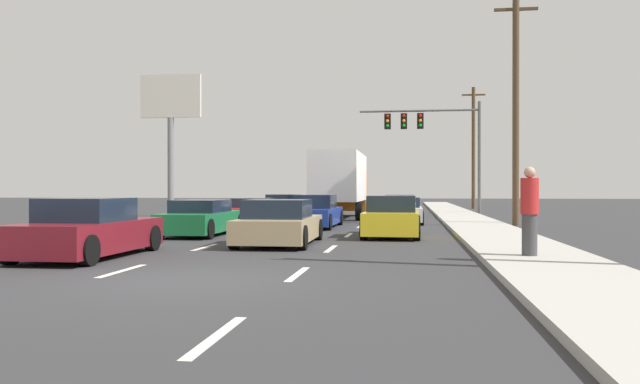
# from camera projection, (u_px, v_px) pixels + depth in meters

# --- Properties ---
(ground_plane) EXTENTS (140.00, 140.00, 0.00)m
(ground_plane) POSITION_uv_depth(u_px,v_px,m) (342.00, 217.00, 35.68)
(ground_plane) COLOR #333335
(sidewalk_right) EXTENTS (2.47, 80.00, 0.14)m
(sidewalk_right) POSITION_uv_depth(u_px,v_px,m) (469.00, 221.00, 29.84)
(sidewalk_right) COLOR #B2AFA8
(sidewalk_right) RESTS_ON ground_plane
(sidewalk_left) EXTENTS (2.47, 80.00, 0.14)m
(sidewalk_left) POSITION_uv_depth(u_px,v_px,m) (200.00, 219.00, 31.62)
(sidewalk_left) COLOR #B2AFA8
(sidewalk_left) RESTS_ON ground_plane
(lane_markings) EXTENTS (3.54, 62.00, 0.01)m
(lane_markings) POSITION_uv_depth(u_px,v_px,m) (333.00, 220.00, 31.81)
(lane_markings) COLOR silver
(lane_markings) RESTS_ON ground_plane
(car_navy) EXTENTS (2.05, 4.63, 1.24)m
(car_navy) POSITION_uv_depth(u_px,v_px,m) (284.00, 206.00, 37.73)
(car_navy) COLOR #141E4C
(car_navy) RESTS_ON ground_plane
(car_red) EXTENTS (1.93, 4.61, 1.13)m
(car_red) POSITION_uv_depth(u_px,v_px,m) (253.00, 211.00, 29.92)
(car_red) COLOR red
(car_red) RESTS_ON ground_plane
(car_green) EXTENTS (1.85, 4.70, 1.19)m
(car_green) POSITION_uv_depth(u_px,v_px,m) (202.00, 218.00, 21.73)
(car_green) COLOR #196B38
(car_green) RESTS_ON ground_plane
(car_maroon) EXTENTS (1.94, 4.40, 1.36)m
(car_maroon) POSITION_uv_depth(u_px,v_px,m) (88.00, 231.00, 14.70)
(car_maroon) COLOR maroon
(car_maroon) RESTS_ON ground_plane
(box_truck) EXTENTS (2.53, 8.88, 3.39)m
(box_truck) POSITION_uv_depth(u_px,v_px,m) (341.00, 181.00, 33.90)
(box_truck) COLOR white
(box_truck) RESTS_ON ground_plane
(car_blue) EXTENTS (1.91, 4.68, 1.33)m
(car_blue) POSITION_uv_depth(u_px,v_px,m) (315.00, 213.00, 26.06)
(car_blue) COLOR #1E389E
(car_blue) RESTS_ON ground_plane
(car_tan) EXTENTS (2.07, 4.42, 1.27)m
(car_tan) POSITION_uv_depth(u_px,v_px,m) (279.00, 224.00, 18.02)
(car_tan) COLOR tan
(car_tan) RESTS_ON ground_plane
(car_gray) EXTENTS (1.92, 4.20, 1.23)m
(car_gray) POSITION_uv_depth(u_px,v_px,m) (401.00, 207.00, 35.90)
(car_gray) COLOR slate
(car_gray) RESTS_ON ground_plane
(car_white) EXTENTS (1.87, 4.16, 1.18)m
(car_white) POSITION_uv_depth(u_px,v_px,m) (402.00, 211.00, 29.08)
(car_white) COLOR white
(car_white) RESTS_ON ground_plane
(car_yellow) EXTENTS (1.88, 4.29, 1.35)m
(car_yellow) POSITION_uv_depth(u_px,v_px,m) (392.00, 218.00, 20.98)
(car_yellow) COLOR yellow
(car_yellow) RESTS_ON ground_plane
(traffic_signal_mast) EXTENTS (7.54, 0.69, 7.00)m
(traffic_signal_mast) POSITION_uv_depth(u_px,v_px,m) (424.00, 129.00, 40.22)
(traffic_signal_mast) COLOR #595B56
(traffic_signal_mast) RESTS_ON ground_plane
(utility_pole_mid) EXTENTS (1.80, 0.28, 9.76)m
(utility_pole_mid) POSITION_uv_depth(u_px,v_px,m) (516.00, 107.00, 27.11)
(utility_pole_mid) COLOR brown
(utility_pole_mid) RESTS_ON ground_plane
(utility_pole_far) EXTENTS (1.80, 0.28, 9.55)m
(utility_pole_far) POSITION_uv_depth(u_px,v_px,m) (473.00, 146.00, 50.38)
(utility_pole_far) COLOR brown
(utility_pole_far) RESTS_ON ground_plane
(roadside_billboard) EXTENTS (3.56, 0.36, 8.08)m
(roadside_billboard) POSITION_uv_depth(u_px,v_px,m) (171.00, 117.00, 36.60)
(roadside_billboard) COLOR slate
(roadside_billboard) RESTS_ON ground_plane
(pedestrian_near_corner) EXTENTS (0.38, 0.38, 1.90)m
(pedestrian_near_corner) POSITION_uv_depth(u_px,v_px,m) (530.00, 211.00, 13.72)
(pedestrian_near_corner) COLOR #3F3F42
(pedestrian_near_corner) RESTS_ON sidewalk_right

